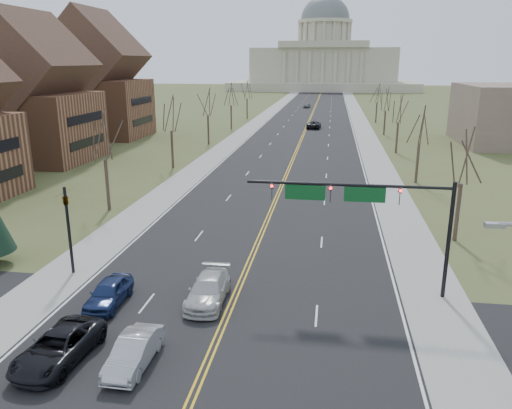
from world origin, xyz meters
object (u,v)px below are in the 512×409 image
(signal_left, at_px, (68,221))
(car_sb_outer_second, at_px, (109,293))
(signal_mast, at_px, (363,203))
(car_sb_inner_second, at_px, (208,290))
(car_sb_inner_lead, at_px, (134,352))
(car_sb_outer_lead, at_px, (59,347))
(car_far_nb, at_px, (314,124))
(car_far_sb, at_px, (307,106))

(signal_left, relative_size, car_sb_outer_second, 1.37)
(signal_mast, xyz_separation_m, signal_left, (-18.95, 0.00, -2.05))
(car_sb_inner_second, bearing_deg, signal_mast, 15.74)
(car_sb_inner_lead, distance_m, car_sb_outer_lead, 3.67)
(car_sb_inner_lead, relative_size, car_sb_outer_lead, 0.81)
(car_sb_outer_second, bearing_deg, signal_mast, 13.84)
(car_sb_inner_second, height_order, car_sb_outer_second, car_sb_inner_second)
(car_sb_outer_lead, bearing_deg, car_sb_inner_lead, 7.71)
(car_sb_inner_second, bearing_deg, car_sb_inner_lead, -106.82)
(car_far_nb, bearing_deg, car_sb_inner_second, 91.13)
(car_sb_outer_lead, bearing_deg, car_far_nb, 89.04)
(signal_mast, distance_m, car_sb_inner_second, 10.55)
(signal_left, xyz_separation_m, car_far_sb, (9.14, 127.20, -3.02))
(signal_mast, relative_size, car_far_nb, 2.07)
(car_sb_inner_lead, height_order, car_sb_outer_lead, car_sb_outer_lead)
(signal_mast, distance_m, car_far_nb, 78.83)
(signal_mast, xyz_separation_m, car_far_nb, (-5.80, 78.47, -4.94))
(signal_mast, bearing_deg, car_sb_outer_lead, -145.90)
(car_sb_inner_second, bearing_deg, signal_left, 163.31)
(signal_left, bearing_deg, signal_mast, -0.00)
(signal_mast, height_order, signal_left, signal_mast)
(car_far_nb, bearing_deg, car_far_sb, -82.00)
(signal_mast, height_order, car_far_sb, signal_mast)
(car_sb_inner_second, bearing_deg, car_far_sb, 88.98)
(car_sb_outer_lead, distance_m, car_sb_inner_second, 8.95)
(signal_mast, relative_size, car_sb_inner_second, 2.34)
(signal_left, bearing_deg, car_sb_outer_lead, -65.19)
(car_far_nb, height_order, car_far_sb, car_far_nb)
(car_far_nb, distance_m, car_far_sb, 48.90)
(signal_mast, bearing_deg, car_sb_outer_second, -164.77)
(signal_left, bearing_deg, car_sb_outer_second, -42.08)
(signal_left, distance_m, car_far_nb, 79.61)
(car_sb_outer_second, bearing_deg, car_far_nb, 82.55)
(signal_left, height_order, car_far_sb, signal_left)
(car_sb_outer_lead, xyz_separation_m, car_sb_outer_second, (-0.13, 5.81, 0.00))
(signal_mast, bearing_deg, signal_left, 180.00)
(car_sb_inner_lead, relative_size, car_sb_inner_second, 0.83)
(car_sb_outer_second, bearing_deg, car_far_sb, 86.54)
(signal_mast, relative_size, signal_left, 2.02)
(signal_mast, height_order, car_sb_inner_second, signal_mast)
(car_sb_outer_lead, height_order, car_sb_outer_second, car_sb_outer_second)
(signal_mast, height_order, car_far_nb, signal_mast)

